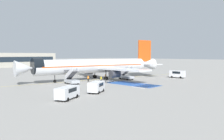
# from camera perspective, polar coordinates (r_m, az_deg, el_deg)

# --- Properties ---
(ground_plane) EXTENTS (600.00, 600.00, 0.00)m
(ground_plane) POSITION_cam_1_polar(r_m,az_deg,el_deg) (65.63, -3.44, -2.35)
(ground_plane) COLOR gray
(apron_leadline_yellow) EXTENTS (77.47, 15.20, 0.01)m
(apron_leadline_yellow) POSITION_cam_1_polar(r_m,az_deg,el_deg) (63.91, -4.38, -2.53)
(apron_leadline_yellow) COLOR gold
(apron_leadline_yellow) RESTS_ON ground_plane
(apron_stand_patch_blue) EXTENTS (5.76, 13.34, 0.01)m
(apron_stand_patch_blue) POSITION_cam_1_polar(r_m,az_deg,el_deg) (54.28, 5.57, -3.71)
(apron_stand_patch_blue) COLOR #2856A8
(apron_stand_patch_blue) RESTS_ON ground_plane
(apron_walkway_bar_0) EXTENTS (0.44, 3.60, 0.01)m
(apron_walkway_bar_0) POSITION_cam_1_polar(r_m,az_deg,el_deg) (48.88, 6.86, -4.58)
(apron_walkway_bar_0) COLOR silver
(apron_walkway_bar_0) RESTS_ON ground_plane
(apron_walkway_bar_1) EXTENTS (0.44, 3.60, 0.01)m
(apron_walkway_bar_1) POSITION_cam_1_polar(r_m,az_deg,el_deg) (49.83, 7.69, -4.42)
(apron_walkway_bar_1) COLOR silver
(apron_walkway_bar_1) RESTS_ON ground_plane
(apron_walkway_bar_2) EXTENTS (0.44, 3.60, 0.01)m
(apron_walkway_bar_2) POSITION_cam_1_polar(r_m,az_deg,el_deg) (50.80, 8.50, -4.26)
(apron_walkway_bar_2) COLOR silver
(apron_walkway_bar_2) RESTS_ON ground_plane
(apron_walkway_bar_3) EXTENTS (0.44, 3.60, 0.01)m
(apron_walkway_bar_3) POSITION_cam_1_polar(r_m,az_deg,el_deg) (51.77, 9.27, -4.12)
(apron_walkway_bar_3) COLOR silver
(apron_walkway_bar_3) RESTS_ON ground_plane
(apron_walkway_bar_4) EXTENTS (0.44, 3.60, 0.01)m
(apron_walkway_bar_4) POSITION_cam_1_polar(r_m,az_deg,el_deg) (52.75, 10.01, -3.97)
(apron_walkway_bar_4) COLOR silver
(apron_walkway_bar_4) RESTS_ON ground_plane
(apron_walkway_bar_5) EXTENTS (0.44, 3.60, 0.01)m
(apron_walkway_bar_5) POSITION_cam_1_polar(r_m,az_deg,el_deg) (53.74, 10.73, -3.84)
(apron_walkway_bar_5) COLOR silver
(apron_walkway_bar_5) RESTS_ON ground_plane
(airliner) EXTENTS (45.18, 33.18, 12.16)m
(airliner) POSITION_cam_1_polar(r_m,az_deg,el_deg) (63.91, -3.90, 1.07)
(airliner) COLOR silver
(airliner) RESTS_ON ground_plane
(boarding_stairs_forward) EXTENTS (3.07, 5.50, 4.19)m
(boarding_stairs_forward) POSITION_cam_1_polar(r_m,az_deg,el_deg) (55.37, -10.53, -2.55)
(boarding_stairs_forward) COLOR #ADB2BA
(boarding_stairs_forward) RESTS_ON ground_plane
(boarding_stairs_aft) EXTENTS (3.07, 5.50, 4.09)m
(boarding_stairs_aft) POSITION_cam_1_polar(r_m,az_deg,el_deg) (64.53, 3.70, -1.57)
(boarding_stairs_aft) COLOR #ADB2BA
(boarding_stairs_aft) RESTS_ON ground_plane
(fuel_tanker) EXTENTS (9.57, 3.02, 3.41)m
(fuel_tanker) POSITION_cam_1_polar(r_m,az_deg,el_deg) (86.55, -10.02, 0.28)
(fuel_tanker) COLOR #38383D
(fuel_tanker) RESTS_ON ground_plane
(service_van_0) EXTENTS (4.79, 3.80, 2.07)m
(service_van_0) POSITION_cam_1_polar(r_m,az_deg,el_deg) (42.12, -4.09, -4.24)
(service_van_0) COLOR silver
(service_van_0) RESTS_ON ground_plane
(service_van_1) EXTENTS (2.27, 4.71, 2.29)m
(service_van_1) POSITION_cam_1_polar(r_m,az_deg,el_deg) (71.38, 16.72, -0.90)
(service_van_1) COLOR silver
(service_van_1) RESTS_ON ground_plane
(service_van_2) EXTENTS (5.33, 3.94, 2.08)m
(service_van_2) POSITION_cam_1_polar(r_m,az_deg,el_deg) (36.55, -11.57, -5.58)
(service_van_2) COLOR silver
(service_van_2) RESTS_ON ground_plane
(baggage_cart) EXTENTS (2.95, 2.28, 0.87)m
(baggage_cart) POSITION_cam_1_polar(r_m,az_deg,el_deg) (58.27, -0.71, -2.90)
(baggage_cart) COLOR gray
(baggage_cart) RESTS_ON ground_plane
(ground_crew_0) EXTENTS (0.36, 0.48, 1.76)m
(ground_crew_0) POSITION_cam_1_polar(r_m,az_deg,el_deg) (62.22, -1.70, -1.76)
(ground_crew_0) COLOR black
(ground_crew_0) RESTS_ON ground_plane
(ground_crew_1) EXTENTS (0.30, 0.46, 1.71)m
(ground_crew_1) POSITION_cam_1_polar(r_m,az_deg,el_deg) (57.45, -2.88, -2.28)
(ground_crew_1) COLOR black
(ground_crew_1) RESTS_ON ground_plane
(ground_crew_2) EXTENTS (0.45, 0.48, 1.68)m
(ground_crew_2) POSITION_cam_1_polar(r_m,az_deg,el_deg) (59.27, -6.22, -2.12)
(ground_crew_2) COLOR black
(ground_crew_2) RESTS_ON ground_plane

